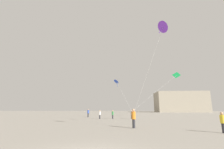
{
  "coord_description": "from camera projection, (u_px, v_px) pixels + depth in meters",
  "views": [
    {
      "loc": [
        1.35,
        -6.44,
        1.84
      ],
      "look_at": [
        0.0,
        14.67,
        6.34
      ],
      "focal_mm": 25.98,
      "sensor_mm": 36.0,
      "label": 1
    }
  ],
  "objects": [
    {
      "name": "person_in_orange",
      "position": [
        134.0,
        117.0,
        15.99
      ],
      "size": [
        0.4,
        0.4,
        1.85
      ],
      "rotation": [
        0.0,
        0.0,
        5.47
      ],
      "color": "#2D2D33",
      "rests_on": "ground_plane"
    },
    {
      "name": "person_in_grey",
      "position": [
        132.0,
        114.0,
        30.31
      ],
      "size": [
        0.35,
        0.35,
        1.62
      ],
      "rotation": [
        0.0,
        0.0,
        3.47
      ],
      "color": "#2D2D33",
      "rests_on": "ground_plane"
    },
    {
      "name": "kite_emerald_delta",
      "position": [
        176.0,
        76.0,
        39.49
      ],
      "size": [
        12.48,
        8.82,
        9.16
      ],
      "color": "green"
    },
    {
      "name": "person_in_green",
      "position": [
        113.0,
        114.0,
        30.59
      ],
      "size": [
        0.35,
        0.35,
        1.6
      ],
      "rotation": [
        0.0,
        0.0,
        5.46
      ],
      "color": "#2D2D33",
      "rests_on": "ground_plane"
    },
    {
      "name": "person_in_yellow",
      "position": [
        223.0,
        121.0,
        12.72
      ],
      "size": [
        0.35,
        0.35,
        1.61
      ],
      "rotation": [
        0.0,
        0.0,
        2.2
      ],
      "color": "#2D2D33",
      "rests_on": "ground_plane"
    },
    {
      "name": "person_in_blue",
      "position": [
        88.0,
        113.0,
        37.42
      ],
      "size": [
        0.4,
        0.4,
        1.83
      ],
      "rotation": [
        0.0,
        0.0,
        0.48
      ],
      "color": "#2D2D33",
      "rests_on": "ground_plane"
    },
    {
      "name": "person_in_white",
      "position": [
        100.0,
        114.0,
        30.48
      ],
      "size": [
        0.35,
        0.35,
        1.6
      ],
      "rotation": [
        0.0,
        0.0,
        4.52
      ],
      "color": "#2D2D33",
      "rests_on": "ground_plane"
    },
    {
      "name": "kite_cobalt_diamond",
      "position": [
        117.0,
        82.0,
        23.53
      ],
      "size": [
        2.44,
        7.22,
        4.79
      ],
      "color": "blue"
    },
    {
      "name": "kite_violet_diamond",
      "position": [
        163.0,
        27.0,
        15.53
      ],
      "size": [
        3.53,
        2.81,
        8.82
      ],
      "color": "purple"
    },
    {
      "name": "building_left_hall",
      "position": [
        180.0,
        102.0,
        94.65
      ],
      "size": [
        27.55,
        15.13,
        11.53
      ],
      "color": "#A39984",
      "rests_on": "ground_plane"
    }
  ]
}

